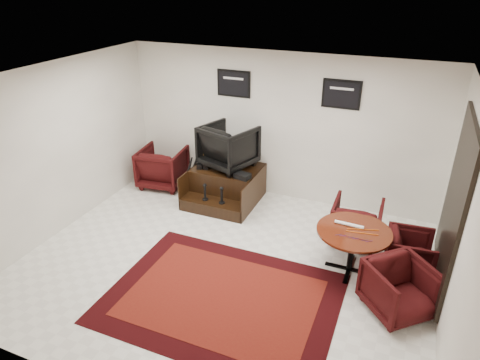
# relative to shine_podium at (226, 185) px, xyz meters

# --- Properties ---
(ground) EXTENTS (6.00, 6.00, 0.00)m
(ground) POSITION_rel_shine_podium_xyz_m (0.83, -1.91, -0.30)
(ground) COLOR white
(ground) RESTS_ON ground
(room_shell) EXTENTS (6.02, 5.02, 2.81)m
(room_shell) POSITION_rel_shine_podium_xyz_m (1.24, -1.79, 1.48)
(room_shell) COLOR white
(room_shell) RESTS_ON ground
(area_rug) EXTENTS (3.09, 2.32, 0.01)m
(area_rug) POSITION_rel_shine_podium_xyz_m (1.12, -2.61, -0.29)
(area_rug) COLOR black
(area_rug) RESTS_ON ground
(shine_podium) EXTENTS (1.27, 1.30, 0.65)m
(shine_podium) POSITION_rel_shine_podium_xyz_m (0.00, 0.00, 0.00)
(shine_podium) COLOR black
(shine_podium) RESTS_ON ground
(shine_chair) EXTENTS (1.10, 1.07, 0.91)m
(shine_chair) POSITION_rel_shine_podium_xyz_m (-0.00, 0.14, 0.81)
(shine_chair) COLOR black
(shine_chair) RESTS_ON shine_podium
(shoes_pair) EXTENTS (0.29, 0.32, 0.10)m
(shoes_pair) POSITION_rel_shine_podium_xyz_m (-0.43, -0.09, 0.40)
(shoes_pair) COLOR black
(shoes_pair) RESTS_ON shine_podium
(polish_kit) EXTENTS (0.31, 0.24, 0.10)m
(polish_kit) POSITION_rel_shine_podium_xyz_m (0.45, -0.26, 0.40)
(polish_kit) COLOR black
(polish_kit) RESTS_ON shine_podium
(umbrella_black) EXTENTS (0.34, 0.13, 0.90)m
(umbrella_black) POSITION_rel_shine_podium_xyz_m (-0.74, -0.20, 0.15)
(umbrella_black) COLOR black
(umbrella_black) RESTS_ON ground
(umbrella_hooked) EXTENTS (0.34, 0.13, 0.93)m
(umbrella_hooked) POSITION_rel_shine_podium_xyz_m (-0.73, 0.03, 0.16)
(umbrella_hooked) COLOR black
(umbrella_hooked) RESTS_ON ground
(armchair_side) EXTENTS (0.97, 0.92, 0.89)m
(armchair_side) POSITION_rel_shine_podium_xyz_m (-1.46, 0.07, 0.15)
(armchair_side) COLOR black
(armchair_side) RESTS_ON ground
(meeting_table) EXTENTS (1.07, 1.07, 0.70)m
(meeting_table) POSITION_rel_shine_podium_xyz_m (2.61, -1.32, 0.31)
(meeting_table) COLOR #401209
(meeting_table) RESTS_ON ground
(table_chair_back) EXTENTS (0.78, 0.73, 0.79)m
(table_chair_back) POSITION_rel_shine_podium_xyz_m (2.55, -0.49, 0.09)
(table_chair_back) COLOR black
(table_chair_back) RESTS_ON ground
(table_chair_window) EXTENTS (0.67, 0.71, 0.68)m
(table_chair_window) POSITION_rel_shine_podium_xyz_m (3.42, -0.97, 0.04)
(table_chair_window) COLOR black
(table_chair_window) RESTS_ON ground
(table_chair_corner) EXTENTS (1.04, 1.04, 0.78)m
(table_chair_corner) POSITION_rel_shine_podium_xyz_m (3.33, -1.95, 0.09)
(table_chair_corner) COLOR black
(table_chair_corner) RESTS_ON ground
(paper_roll) EXTENTS (0.42, 0.07, 0.05)m
(paper_roll) POSITION_rel_shine_podium_xyz_m (2.52, -1.23, 0.42)
(paper_roll) COLOR white
(paper_roll) RESTS_ON meeting_table
(table_clutter) EXTENTS (0.57, 0.37, 0.01)m
(table_clutter) POSITION_rel_shine_podium_xyz_m (2.70, -1.37, 0.40)
(table_clutter) COLOR #CF520B
(table_clutter) RESTS_ON meeting_table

